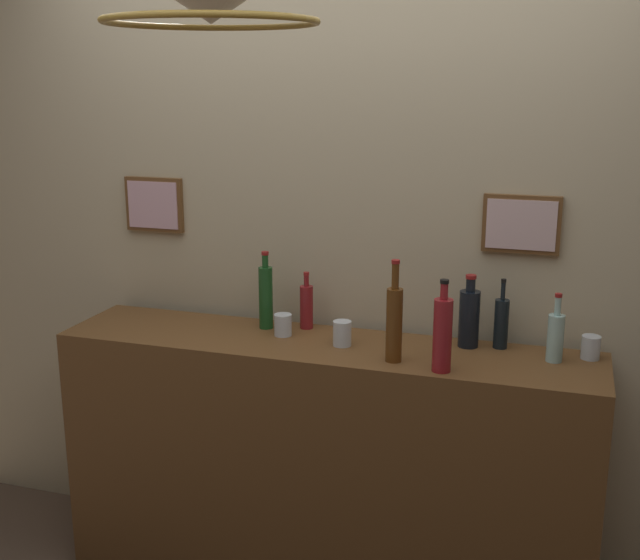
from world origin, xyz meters
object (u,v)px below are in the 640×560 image
glass_tumbler_shot (342,333)px  liquor_bottle_amaro (394,322)px  liquor_bottle_rum (469,317)px  glass_tumbler_rocks (283,325)px  liquor_bottle_bourbon (442,334)px  liquor_bottle_brandy (501,322)px  liquor_bottle_tequila (555,336)px  glass_tumbler_highball (591,347)px  liquor_bottle_scotch (266,296)px  liquor_bottle_gin (306,306)px

glass_tumbler_shot → liquor_bottle_amaro: bearing=-25.9°
liquor_bottle_amaro → glass_tumbler_shot: (-0.21, 0.10, -0.09)m
liquor_bottle_amaro → liquor_bottle_rum: liquor_bottle_amaro is taller
liquor_bottle_amaro → glass_tumbler_rocks: (-0.45, 0.14, -0.10)m
liquor_bottle_rum → liquor_bottle_bourbon: bearing=-100.5°
liquor_bottle_bourbon → glass_tumbler_rocks: 0.66m
liquor_bottle_amaro → glass_tumbler_rocks: size_ratio=4.33×
liquor_bottle_brandy → liquor_bottle_bourbon: bearing=-118.9°
liquor_bottle_brandy → liquor_bottle_bourbon: liquor_bottle_bourbon is taller
liquor_bottle_brandy → glass_tumbler_shot: size_ratio=2.79×
liquor_bottle_bourbon → liquor_bottle_tequila: liquor_bottle_bourbon is taller
liquor_bottle_bourbon → glass_tumbler_highball: bearing=30.3°
liquor_bottle_bourbon → glass_tumbler_shot: liquor_bottle_bourbon is taller
liquor_bottle_tequila → liquor_bottle_scotch: (-1.07, 0.04, 0.04)m
liquor_bottle_tequila → glass_tumbler_rocks: 0.98m
liquor_bottle_tequila → glass_tumbler_shot: bearing=-175.1°
liquor_bottle_gin → liquor_bottle_scotch: liquor_bottle_scotch is taller
liquor_bottle_brandy → glass_tumbler_highball: bearing=-3.9°
liquor_bottle_gin → glass_tumbler_highball: 1.04m
glass_tumbler_rocks → glass_tumbler_shot: size_ratio=0.90×
liquor_bottle_brandy → glass_tumbler_highball: (0.31, -0.02, -0.05)m
liquor_bottle_rum → liquor_bottle_gin: (-0.62, 0.03, -0.02)m
liquor_bottle_gin → liquor_bottle_brandy: bearing=-0.5°
glass_tumbler_rocks → liquor_bottle_gin: bearing=63.5°
liquor_bottle_rum → liquor_bottle_tequila: liquor_bottle_rum is taller
liquor_bottle_scotch → glass_tumbler_rocks: (0.09, -0.07, -0.09)m
liquor_bottle_amaro → liquor_bottle_bourbon: 0.18m
liquor_bottle_tequila → glass_tumbler_highball: 0.14m
liquor_bottle_brandy → glass_tumbler_highball: 0.31m
glass_tumbler_shot → liquor_bottle_brandy: bearing=15.2°
glass_tumbler_shot → glass_tumbler_highball: bearing=8.5°
liquor_bottle_rum → liquor_bottle_gin: 0.62m
glass_tumbler_rocks → liquor_bottle_bourbon: bearing=-16.9°
glass_tumbler_rocks → liquor_bottle_amaro: bearing=-17.7°
liquor_bottle_rum → glass_tumbler_shot: 0.46m
glass_tumbler_rocks → liquor_bottle_rum: bearing=7.3°
liquor_bottle_rum → glass_tumbler_shot: size_ratio=2.90×
liquor_bottle_amaro → glass_tumbler_highball: size_ratio=4.37×
liquor_bottle_bourbon → liquor_bottle_tequila: (0.35, 0.21, -0.04)m
glass_tumbler_highball → liquor_bottle_tequila: bearing=-151.6°
liquor_bottle_rum → glass_tumbler_highball: bearing=-0.2°
liquor_bottle_brandy → glass_tumbler_rocks: size_ratio=3.10×
glass_tumbler_highball → liquor_bottle_gin: bearing=178.5°
glass_tumbler_rocks → glass_tumbler_shot: bearing=-9.9°
liquor_bottle_brandy → glass_tumbler_shot: bearing=-164.8°
liquor_bottle_scotch → glass_tumbler_shot: (0.34, -0.11, -0.08)m
liquor_bottle_rum → liquor_bottle_scotch: 0.77m
liquor_bottle_gin → liquor_bottle_scotch: 0.16m
glass_tumbler_highball → glass_tumbler_shot: bearing=-171.5°
liquor_bottle_scotch → liquor_bottle_tequila: bearing=-2.4°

